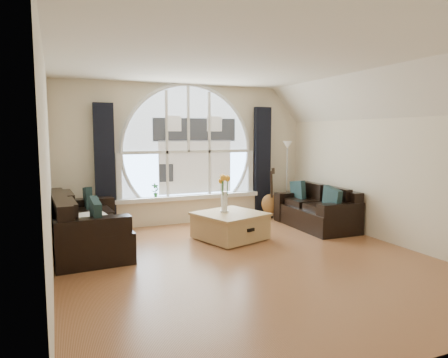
# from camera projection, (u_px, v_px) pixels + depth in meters

# --- Properties ---
(ground) EXTENTS (5.00, 5.50, 0.01)m
(ground) POSITION_uv_depth(u_px,v_px,m) (249.00, 261.00, 5.60)
(ground) COLOR brown
(ground) RESTS_ON ground
(ceiling) EXTENTS (5.00, 5.50, 0.01)m
(ceiling) POSITION_uv_depth(u_px,v_px,m) (251.00, 61.00, 5.30)
(ceiling) COLOR silver
(ceiling) RESTS_ON ground
(wall_back) EXTENTS (5.00, 0.01, 2.70)m
(wall_back) POSITION_uv_depth(u_px,v_px,m) (188.00, 154.00, 7.97)
(wall_back) COLOR beige
(wall_back) RESTS_ON ground
(wall_front) EXTENTS (5.00, 0.01, 2.70)m
(wall_front) POSITION_uv_depth(u_px,v_px,m) (419.00, 190.00, 2.93)
(wall_front) COLOR beige
(wall_front) RESTS_ON ground
(wall_left) EXTENTS (0.01, 5.50, 2.70)m
(wall_left) POSITION_uv_depth(u_px,v_px,m) (48.00, 170.00, 4.48)
(wall_left) COLOR beige
(wall_left) RESTS_ON ground
(wall_right) EXTENTS (0.01, 5.50, 2.70)m
(wall_right) POSITION_uv_depth(u_px,v_px,m) (391.00, 159.00, 6.41)
(wall_right) COLOR beige
(wall_right) RESTS_ON ground
(attic_slope) EXTENTS (0.92, 5.50, 0.72)m
(attic_slope) POSITION_uv_depth(u_px,v_px,m) (379.00, 95.00, 6.18)
(attic_slope) COLOR silver
(attic_slope) RESTS_ON ground
(arched_window) EXTENTS (2.60, 0.06, 2.15)m
(arched_window) POSITION_uv_depth(u_px,v_px,m) (188.00, 140.00, 7.91)
(arched_window) COLOR silver
(arched_window) RESTS_ON wall_back
(window_sill) EXTENTS (2.90, 0.22, 0.08)m
(window_sill) POSITION_uv_depth(u_px,v_px,m) (190.00, 197.00, 7.97)
(window_sill) COLOR white
(window_sill) RESTS_ON wall_back
(window_frame) EXTENTS (2.76, 0.08, 2.15)m
(window_frame) POSITION_uv_depth(u_px,v_px,m) (188.00, 140.00, 7.88)
(window_frame) COLOR white
(window_frame) RESTS_ON wall_back
(neighbor_house) EXTENTS (1.70, 0.02, 1.50)m
(neighbor_house) POSITION_uv_depth(u_px,v_px,m) (196.00, 147.00, 7.97)
(neighbor_house) COLOR silver
(neighbor_house) RESTS_ON wall_back
(curtain_left) EXTENTS (0.35, 0.12, 2.30)m
(curtain_left) POSITION_uv_depth(u_px,v_px,m) (105.00, 167.00, 7.26)
(curtain_left) COLOR black
(curtain_left) RESTS_ON ground
(curtain_right) EXTENTS (0.35, 0.12, 2.30)m
(curtain_right) POSITION_uv_depth(u_px,v_px,m) (262.00, 162.00, 8.50)
(curtain_right) COLOR black
(curtain_right) RESTS_ON ground
(sofa_left) EXTENTS (1.07, 1.98, 0.86)m
(sofa_left) POSITION_uv_depth(u_px,v_px,m) (88.00, 225.00, 6.04)
(sofa_left) COLOR black
(sofa_left) RESTS_ON ground
(sofa_right) EXTENTS (0.88, 1.69, 0.74)m
(sofa_right) POSITION_uv_depth(u_px,v_px,m) (316.00, 206.00, 7.57)
(sofa_right) COLOR black
(sofa_right) RESTS_ON ground
(coffee_chest) EXTENTS (1.25, 1.25, 0.49)m
(coffee_chest) POSITION_uv_depth(u_px,v_px,m) (230.00, 225.00, 6.73)
(coffee_chest) COLOR tan
(coffee_chest) RESTS_ON ground
(throw_blanket) EXTENTS (0.68, 0.68, 0.10)m
(throw_blanket) POSITION_uv_depth(u_px,v_px,m) (90.00, 220.00, 5.90)
(throw_blanket) COLOR silver
(throw_blanket) RESTS_ON sofa_left
(vase_flowers) EXTENTS (0.24, 0.24, 0.70)m
(vase_flowers) POSITION_uv_depth(u_px,v_px,m) (224.00, 189.00, 6.73)
(vase_flowers) COLOR white
(vase_flowers) RESTS_ON coffee_chest
(floor_lamp) EXTENTS (0.24, 0.24, 1.60)m
(floor_lamp) POSITION_uv_depth(u_px,v_px,m) (287.00, 179.00, 8.49)
(floor_lamp) COLOR #B2B2B2
(floor_lamp) RESTS_ON ground
(guitar) EXTENTS (0.42, 0.34, 1.06)m
(guitar) POSITION_uv_depth(u_px,v_px,m) (270.00, 193.00, 8.35)
(guitar) COLOR brown
(guitar) RESTS_ON ground
(potted_plant) EXTENTS (0.16, 0.13, 0.27)m
(potted_plant) POSITION_uv_depth(u_px,v_px,m) (155.00, 190.00, 7.69)
(potted_plant) COLOR #1E6023
(potted_plant) RESTS_ON window_sill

